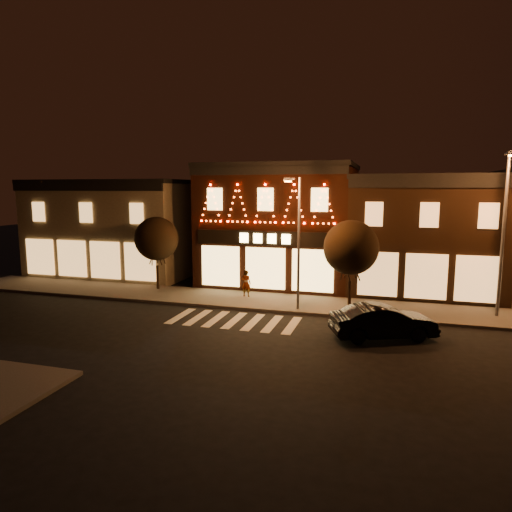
% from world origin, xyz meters
% --- Properties ---
extents(ground, '(120.00, 120.00, 0.00)m').
position_xyz_m(ground, '(0.00, 0.00, 0.00)').
color(ground, black).
rests_on(ground, ground).
extents(sidewalk_far, '(44.00, 4.00, 0.15)m').
position_xyz_m(sidewalk_far, '(2.00, 8.00, 0.07)').
color(sidewalk_far, '#47423D').
rests_on(sidewalk_far, ground).
extents(building_left, '(12.20, 8.28, 7.30)m').
position_xyz_m(building_left, '(-13.00, 13.99, 3.66)').
color(building_left, '#736A52').
rests_on(building_left, ground).
extents(building_pulp, '(10.20, 8.34, 8.30)m').
position_xyz_m(building_pulp, '(0.00, 13.98, 4.16)').
color(building_pulp, black).
rests_on(building_pulp, ground).
extents(building_right_a, '(9.20, 8.28, 7.50)m').
position_xyz_m(building_right_a, '(9.50, 13.99, 3.76)').
color(building_right_a, black).
rests_on(building_right_a, ground).
extents(streetlamp_mid, '(0.62, 1.63, 7.10)m').
position_xyz_m(streetlamp_mid, '(2.72, 6.39, 4.32)').
color(streetlamp_mid, '#59595E').
rests_on(streetlamp_mid, sidewalk_far).
extents(streetlamp_right, '(0.55, 1.90, 8.29)m').
position_xyz_m(streetlamp_right, '(12.87, 7.95, 5.01)').
color(streetlamp_right, '#59595E').
rests_on(streetlamp_right, sidewalk_far).
extents(tree_left, '(2.82, 2.82, 4.72)m').
position_xyz_m(tree_left, '(-7.03, 8.99, 3.45)').
color(tree_left, black).
rests_on(tree_left, sidewalk_far).
extents(tree_right, '(2.92, 2.92, 4.88)m').
position_xyz_m(tree_right, '(5.48, 7.13, 3.56)').
color(tree_right, black).
rests_on(tree_right, sidewalk_far).
extents(dark_sedan, '(4.88, 3.27, 1.52)m').
position_xyz_m(dark_sedan, '(7.30, 3.28, 0.76)').
color(dark_sedan, black).
rests_on(dark_sedan, ground).
extents(pedestrian, '(0.62, 0.44, 1.62)m').
position_xyz_m(pedestrian, '(-0.83, 8.60, 0.96)').
color(pedestrian, gray).
rests_on(pedestrian, sidewalk_far).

